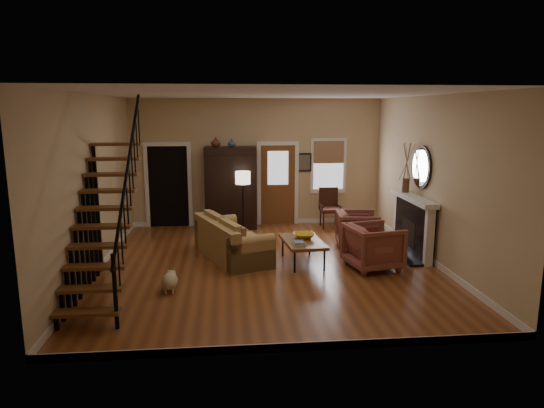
{
  "coord_description": "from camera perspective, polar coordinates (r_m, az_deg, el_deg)",
  "views": [
    {
      "loc": [
        -0.82,
        -9.11,
        3.02
      ],
      "look_at": [
        0.1,
        0.4,
        1.15
      ],
      "focal_mm": 32.0,
      "sensor_mm": 36.0,
      "label": 1
    }
  ],
  "objects": [
    {
      "name": "armoire",
      "position": [
        12.42,
        -4.9,
        1.9
      ],
      "size": [
        1.3,
        0.6,
        2.1
      ],
      "primitive_type": null,
      "color": "black",
      "rests_on": "ground"
    },
    {
      "name": "armchair_left",
      "position": [
        9.52,
        11.85,
        -4.93
      ],
      "size": [
        1.12,
        1.1,
        0.87
      ],
      "primitive_type": "imported",
      "rotation": [
        0.0,
        0.0,
        1.77
      ],
      "color": "maroon",
      "rests_on": "ground"
    },
    {
      "name": "staircase",
      "position": [
        8.18,
        -19.3,
        0.45
      ],
      "size": [
        0.94,
        2.8,
        3.2
      ],
      "primitive_type": null,
      "color": "brown",
      "rests_on": "ground"
    },
    {
      "name": "armchair_right",
      "position": [
        10.9,
        10.01,
        -2.97
      ],
      "size": [
        1.0,
        0.98,
        0.81
      ],
      "primitive_type": "imported",
      "rotation": [
        0.0,
        0.0,
        1.45
      ],
      "color": "maroon",
      "rests_on": "ground"
    },
    {
      "name": "vase_b",
      "position": [
        12.19,
        -4.75,
        7.2
      ],
      "size": [
        0.2,
        0.2,
        0.21
      ],
      "primitive_type": "imported",
      "color": "#334C60",
      "rests_on": "armoire"
    },
    {
      "name": "coffee_table",
      "position": [
        9.71,
        3.62,
        -5.61
      ],
      "size": [
        0.83,
        1.3,
        0.47
      ],
      "primitive_type": null,
      "rotation": [
        0.0,
        0.0,
        0.09
      ],
      "color": "brown",
      "rests_on": "ground"
    },
    {
      "name": "vase_a",
      "position": [
        12.19,
        -6.64,
        7.25
      ],
      "size": [
        0.24,
        0.24,
        0.25
      ],
      "primitive_type": "imported",
      "color": "#4C2619",
      "rests_on": "armoire"
    },
    {
      "name": "side_chair",
      "position": [
        12.61,
        6.82,
        -0.49
      ],
      "size": [
        0.54,
        0.54,
        1.02
      ],
      "primitive_type": null,
      "color": "#361D11",
      "rests_on": "ground"
    },
    {
      "name": "floor_lamp",
      "position": [
        11.69,
        -3.42,
        0.02
      ],
      "size": [
        0.41,
        0.41,
        1.57
      ],
      "primitive_type": null,
      "rotation": [
        0.0,
        0.0,
        -0.16
      ],
      "color": "black",
      "rests_on": "ground"
    },
    {
      "name": "books",
      "position": [
        9.33,
        3.2,
        -4.59
      ],
      "size": [
        0.23,
        0.31,
        0.06
      ],
      "primitive_type": null,
      "color": "beige",
      "rests_on": "coffee_table"
    },
    {
      "name": "room",
      "position": [
        10.99,
        -3.36,
        3.13
      ],
      "size": [
        7.0,
        7.33,
        3.3
      ],
      "color": "brown",
      "rests_on": "ground"
    },
    {
      "name": "fireplace",
      "position": [
        10.64,
        16.42,
        -1.77
      ],
      "size": [
        0.33,
        1.95,
        2.3
      ],
      "color": "black",
      "rests_on": "ground"
    },
    {
      "name": "sofa",
      "position": [
        10.0,
        -4.69,
        -4.16
      ],
      "size": [
        1.64,
        2.33,
        0.8
      ],
      "primitive_type": null,
      "rotation": [
        0.0,
        0.0,
        0.37
      ],
      "color": "#A8854C",
      "rests_on": "ground"
    },
    {
      "name": "bowl",
      "position": [
        9.78,
        3.79,
        -3.73
      ],
      "size": [
        0.42,
        0.42,
        0.1
      ],
      "primitive_type": "imported",
      "color": "gold",
      "rests_on": "coffee_table"
    },
    {
      "name": "dog",
      "position": [
        8.42,
        -11.94,
        -9.0
      ],
      "size": [
        0.27,
        0.46,
        0.33
      ],
      "primitive_type": null,
      "rotation": [
        0.0,
        0.0,
        -0.01
      ],
      "color": "beige",
      "rests_on": "ground"
    }
  ]
}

